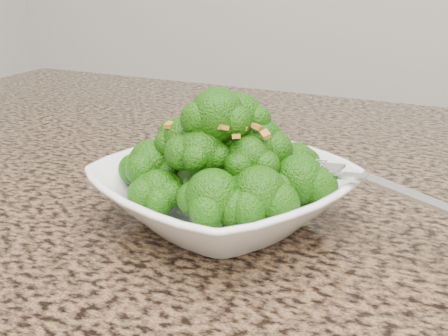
% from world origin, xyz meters
% --- Properties ---
extents(granite_counter, '(1.64, 1.04, 0.03)m').
position_xyz_m(granite_counter, '(0.00, 0.30, 0.89)').
color(granite_counter, brown).
rests_on(granite_counter, cabinet).
extents(bowl, '(0.27, 0.27, 0.05)m').
position_xyz_m(bowl, '(-0.14, 0.30, 0.93)').
color(bowl, white).
rests_on(bowl, granite_counter).
extents(broccoli_pile, '(0.18, 0.18, 0.08)m').
position_xyz_m(broccoli_pile, '(-0.14, 0.30, 0.99)').
color(broccoli_pile, '#20620B').
rests_on(broccoli_pile, bowl).
extents(garlic_topping, '(0.11, 0.11, 0.01)m').
position_xyz_m(garlic_topping, '(-0.14, 0.30, 1.03)').
color(garlic_topping, '#BE7C2E').
rests_on(garlic_topping, broccoli_pile).
extents(fork, '(0.19, 0.04, 0.01)m').
position_xyz_m(fork, '(-0.03, 0.31, 0.96)').
color(fork, silver).
rests_on(fork, bowl).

